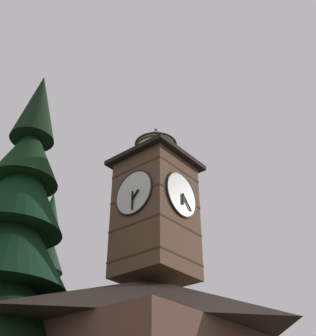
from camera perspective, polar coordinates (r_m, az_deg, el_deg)
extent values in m
pyramid|color=#2D231E|center=(20.51, -0.93, -18.23)|extent=(11.39, 9.91, 2.76)
cube|color=brown|center=(22.19, -0.33, -6.85)|extent=(3.32, 3.32, 6.35)
cube|color=#432E20|center=(21.26, -0.35, -12.72)|extent=(3.36, 3.36, 0.10)
cube|color=#432E20|center=(21.85, -0.33, -8.80)|extent=(3.36, 3.36, 0.10)
cube|color=#432E20|center=(22.53, -0.32, -5.10)|extent=(3.36, 3.36, 0.10)
cube|color=#432E20|center=(23.31, -0.31, -1.64)|extent=(3.36, 3.36, 0.10)
cylinder|color=white|center=(21.65, 3.12, -3.57)|extent=(2.37, 0.10, 2.37)
torus|color=black|center=(21.64, 3.17, -3.55)|extent=(2.47, 0.10, 2.47)
cube|color=black|center=(21.45, 3.34, -4.17)|extent=(0.14, 0.04, 0.60)
cube|color=black|center=(21.68, 3.90, -4.63)|extent=(0.74, 0.04, 0.75)
sphere|color=black|center=(21.60, 3.35, -3.48)|extent=(0.10, 0.10, 0.10)
cylinder|color=white|center=(21.46, -3.23, -3.29)|extent=(0.10, 2.37, 2.37)
torus|color=black|center=(21.45, -3.27, -3.26)|extent=(0.10, 2.47, 2.47)
cube|color=black|center=(21.17, -3.04, -3.54)|extent=(0.04, 0.48, 0.52)
cube|color=black|center=(21.17, -3.46, -4.33)|extent=(0.04, 0.08, 0.97)
sphere|color=black|center=(21.39, -3.43, -3.17)|extent=(0.10, 0.10, 0.10)
cube|color=black|center=(23.81, -0.30, 0.32)|extent=(4.02, 4.02, 0.25)
cylinder|color=#D1BC84|center=(24.24, -0.30, 1.86)|extent=(2.12, 2.12, 1.30)
cylinder|color=#2D2319|center=(23.97, -0.30, 0.90)|extent=(2.18, 2.18, 0.10)
cylinder|color=#2D2319|center=(24.15, -0.30, 1.54)|extent=(2.18, 2.18, 0.10)
cylinder|color=#2D2319|center=(24.33, -0.30, 2.17)|extent=(2.18, 2.18, 0.10)
cylinder|color=#2D2319|center=(24.52, -0.29, 2.80)|extent=(2.18, 2.18, 0.10)
cone|color=#424C5B|center=(24.90, -0.29, 4.03)|extent=(2.42, 2.42, 0.99)
sphere|color=#384251|center=(25.26, -0.29, 5.11)|extent=(0.16, 0.16, 0.16)
cone|color=#1C391C|center=(26.02, -15.94, -18.26)|extent=(3.79, 3.79, 3.39)
cone|color=#183C23|center=(26.60, -15.23, -13.74)|extent=(3.08, 3.08, 3.63)
cone|color=#1A3122|center=(27.17, -14.72, -10.35)|extent=(2.38, 2.38, 2.92)
cone|color=#1B3C1F|center=(28.05, -14.09, -6.12)|extent=(1.67, 1.67, 3.29)
cone|color=black|center=(18.87, -20.17, -16.00)|extent=(6.19, 6.19, 4.35)
cone|color=black|center=(19.65, -18.80, -9.04)|extent=(5.19, 5.19, 4.37)
cone|color=black|center=(20.70, -17.61, -2.76)|extent=(4.18, 4.18, 4.34)
cone|color=black|center=(21.73, -16.74, 1.87)|extent=(3.18, 3.18, 3.39)
cone|color=black|center=(23.46, -15.61, 7.83)|extent=(2.17, 2.17, 4.29)
ellipsoid|color=black|center=(31.21, 2.27, 0.86)|extent=(0.27, 0.30, 0.15)
cube|color=black|center=(31.25, 2.53, 0.82)|extent=(0.35, 0.32, 0.06)
cube|color=black|center=(31.17, 2.00, 0.90)|extent=(0.35, 0.32, 0.06)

